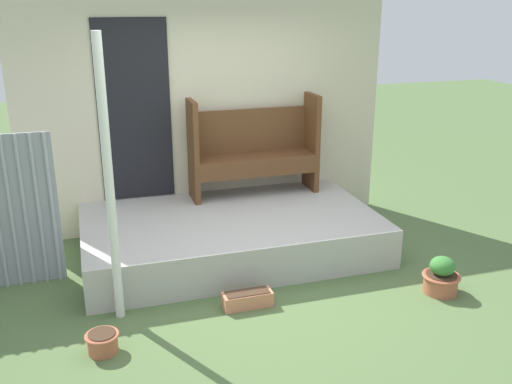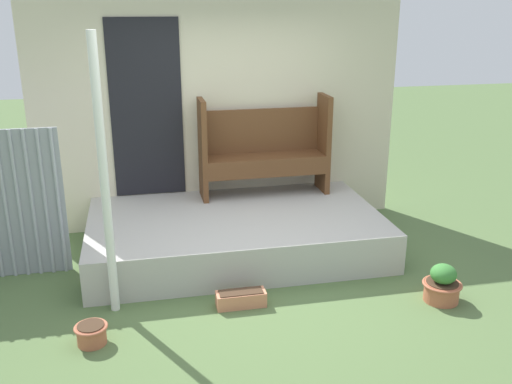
{
  "view_description": "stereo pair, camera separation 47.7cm",
  "coord_description": "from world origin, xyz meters",
  "px_view_note": "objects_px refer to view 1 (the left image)",
  "views": [
    {
      "loc": [
        -1.45,
        -4.58,
        2.61
      ],
      "look_at": [
        0.08,
        0.32,
        0.87
      ],
      "focal_mm": 40.0,
      "sensor_mm": 36.0,
      "label": 1
    },
    {
      "loc": [
        -0.99,
        -4.7,
        2.61
      ],
      "look_at": [
        0.08,
        0.32,
        0.87
      ],
      "focal_mm": 40.0,
      "sensor_mm": 36.0,
      "label": 2
    }
  ],
  "objects_px": {
    "flower_pot_middle": "(441,277)",
    "bench": "(253,146)",
    "planter_box_rect": "(247,299)",
    "support_post": "(109,185)",
    "flower_pot_left": "(103,341)"
  },
  "relations": [
    {
      "from": "flower_pot_left",
      "to": "flower_pot_middle",
      "type": "xyz_separation_m",
      "value": [
        3.07,
        0.05,
        0.06
      ]
    },
    {
      "from": "support_post",
      "to": "bench",
      "type": "bearing_deg",
      "value": 43.94
    },
    {
      "from": "planter_box_rect",
      "to": "flower_pot_middle",
      "type": "bearing_deg",
      "value": -8.99
    },
    {
      "from": "bench",
      "to": "planter_box_rect",
      "type": "distance_m",
      "value": 2.14
    },
    {
      "from": "bench",
      "to": "planter_box_rect",
      "type": "bearing_deg",
      "value": -109.01
    },
    {
      "from": "support_post",
      "to": "planter_box_rect",
      "type": "bearing_deg",
      "value": -9.03
    },
    {
      "from": "flower_pot_middle",
      "to": "planter_box_rect",
      "type": "bearing_deg",
      "value": 171.01
    },
    {
      "from": "flower_pot_middle",
      "to": "flower_pot_left",
      "type": "bearing_deg",
      "value": -179.08
    },
    {
      "from": "bench",
      "to": "flower_pot_middle",
      "type": "distance_m",
      "value": 2.56
    },
    {
      "from": "support_post",
      "to": "planter_box_rect",
      "type": "height_order",
      "value": "support_post"
    },
    {
      "from": "support_post",
      "to": "flower_pot_left",
      "type": "xyz_separation_m",
      "value": [
        -0.17,
        -0.51,
        -1.1
      ]
    },
    {
      "from": "flower_pot_middle",
      "to": "bench",
      "type": "bearing_deg",
      "value": 119.19
    },
    {
      "from": "support_post",
      "to": "flower_pot_middle",
      "type": "relative_size",
      "value": 6.68
    },
    {
      "from": "flower_pot_left",
      "to": "bench",
      "type": "bearing_deg",
      "value": 48.89
    },
    {
      "from": "planter_box_rect",
      "to": "support_post",
      "type": "bearing_deg",
      "value": 170.97
    }
  ]
}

